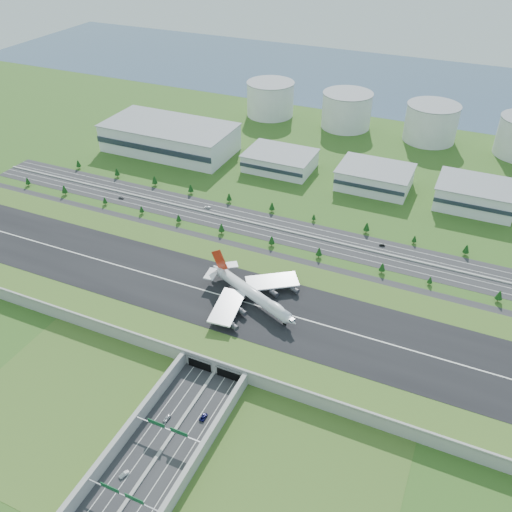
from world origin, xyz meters
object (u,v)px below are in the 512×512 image
at_px(car_7, 207,207).
at_px(car_2, 204,417).
at_px(car_0, 167,418).
at_px(boeing_747, 252,293).
at_px(car_4, 121,198).
at_px(fuel_tank_a, 270,99).
at_px(car_1, 124,474).
at_px(car_5, 382,245).

bearing_deg(car_7, car_2, 22.66).
distance_m(car_0, car_7, 203.05).
height_order(boeing_747, car_0, boeing_747).
bearing_deg(car_4, car_0, -137.65).
height_order(fuel_tank_a, car_7, fuel_tank_a).
distance_m(boeing_747, car_4, 176.39).
bearing_deg(car_0, car_4, 135.06).
distance_m(boeing_747, car_7, 130.30).
bearing_deg(car_1, car_0, 111.56).
height_order(boeing_747, car_5, boeing_747).
relative_size(car_0, car_1, 1.06).
bearing_deg(car_5, car_4, -103.75).
distance_m(car_2, car_7, 202.62).
distance_m(car_2, car_4, 233.00).
distance_m(car_0, car_4, 228.03).
xyz_separation_m(car_0, car_4, (-149.70, 172.00, -0.07)).
bearing_deg(car_7, car_4, -83.08).
relative_size(car_0, car_4, 1.09).
relative_size(boeing_747, car_2, 12.81).
relative_size(car_0, car_5, 1.25).
bearing_deg(car_1, boeing_747, 110.72).
height_order(car_2, car_4, car_4).
bearing_deg(car_7, fuel_tank_a, -175.80).
xyz_separation_m(boeing_747, car_7, (-83.69, 98.96, -13.43)).
height_order(boeing_747, car_1, boeing_747).
distance_m(car_4, car_5, 209.98).
height_order(boeing_747, car_4, boeing_747).
height_order(car_4, car_7, car_7).
height_order(car_4, car_5, car_4).
bearing_deg(car_2, car_1, 67.98).
height_order(car_0, car_1, car_0).
bearing_deg(car_4, car_2, -133.46).
distance_m(car_1, car_2, 44.31).
bearing_deg(fuel_tank_a, car_5, -50.02).
height_order(fuel_tank_a, car_4, fuel_tank_a).
bearing_deg(fuel_tank_a, car_7, -80.67).
xyz_separation_m(car_1, car_5, (60.67, 223.10, -0.12)).
xyz_separation_m(car_0, car_7, (-78.78, 187.15, -0.02)).
bearing_deg(car_0, car_5, 76.64).
xyz_separation_m(boeing_747, car_0, (-4.91, -88.18, -13.41)).
height_order(fuel_tank_a, car_2, fuel_tank_a).
distance_m(car_0, car_2, 17.57).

